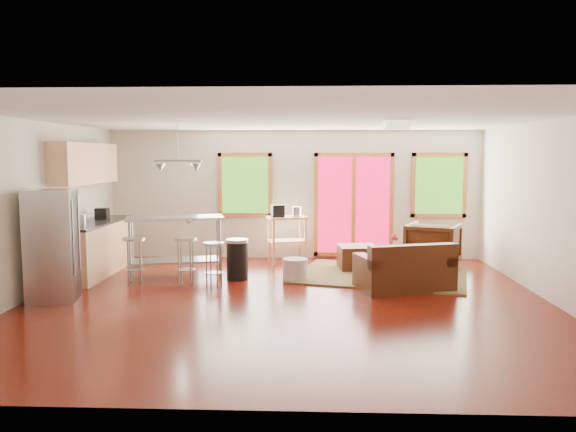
{
  "coord_description": "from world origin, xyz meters",
  "views": [
    {
      "loc": [
        0.33,
        -7.87,
        2.06
      ],
      "look_at": [
        0.0,
        0.3,
        1.2
      ],
      "focal_mm": 35.0,
      "sensor_mm": 36.0,
      "label": 1
    }
  ],
  "objects_px": {
    "coffee_table": "(402,260)",
    "island": "(175,235)",
    "armchair": "(433,243)",
    "ottoman": "(357,258)",
    "refrigerator": "(53,246)",
    "loveseat": "(405,271)",
    "rug": "(381,275)",
    "kitchen_cart": "(286,223)"
  },
  "relations": [
    {
      "from": "coffee_table",
      "to": "island",
      "type": "relative_size",
      "value": 0.57
    },
    {
      "from": "armchair",
      "to": "ottoman",
      "type": "height_order",
      "value": "armchair"
    },
    {
      "from": "coffee_table",
      "to": "refrigerator",
      "type": "bearing_deg",
      "value": -161.49
    },
    {
      "from": "loveseat",
      "to": "ottoman",
      "type": "bearing_deg",
      "value": 94.91
    },
    {
      "from": "refrigerator",
      "to": "armchair",
      "type": "bearing_deg",
      "value": 12.89
    },
    {
      "from": "loveseat",
      "to": "armchair",
      "type": "xyz_separation_m",
      "value": [
        0.82,
        1.82,
        0.17
      ]
    },
    {
      "from": "coffee_table",
      "to": "ottoman",
      "type": "xyz_separation_m",
      "value": [
        -0.71,
        0.68,
        -0.08
      ]
    },
    {
      "from": "rug",
      "to": "loveseat",
      "type": "xyz_separation_m",
      "value": [
        0.24,
        -1.05,
        0.28
      ]
    },
    {
      "from": "armchair",
      "to": "ottoman",
      "type": "xyz_separation_m",
      "value": [
        -1.43,
        -0.25,
        -0.24
      ]
    },
    {
      "from": "ottoman",
      "to": "kitchen_cart",
      "type": "bearing_deg",
      "value": 153.85
    },
    {
      "from": "rug",
      "to": "ottoman",
      "type": "xyz_separation_m",
      "value": [
        -0.37,
        0.52,
        0.21
      ]
    },
    {
      "from": "rug",
      "to": "refrigerator",
      "type": "xyz_separation_m",
      "value": [
        -4.9,
        -1.92,
        0.79
      ]
    },
    {
      "from": "armchair",
      "to": "island",
      "type": "xyz_separation_m",
      "value": [
        -4.63,
        -0.93,
        0.25
      ]
    },
    {
      "from": "loveseat",
      "to": "armchair",
      "type": "distance_m",
      "value": 2.0
    },
    {
      "from": "coffee_table",
      "to": "armchair",
      "type": "bearing_deg",
      "value": 52.38
    },
    {
      "from": "loveseat",
      "to": "coffee_table",
      "type": "height_order",
      "value": "loveseat"
    },
    {
      "from": "loveseat",
      "to": "armchair",
      "type": "bearing_deg",
      "value": 49.31
    },
    {
      "from": "refrigerator",
      "to": "coffee_table",
      "type": "bearing_deg",
      "value": 7.12
    },
    {
      "from": "coffee_table",
      "to": "refrigerator",
      "type": "relative_size",
      "value": 0.62
    },
    {
      "from": "rug",
      "to": "island",
      "type": "bearing_deg",
      "value": -177.35
    },
    {
      "from": "coffee_table",
      "to": "kitchen_cart",
      "type": "relative_size",
      "value": 0.88
    },
    {
      "from": "rug",
      "to": "loveseat",
      "type": "height_order",
      "value": "loveseat"
    },
    {
      "from": "ottoman",
      "to": "island",
      "type": "bearing_deg",
      "value": -167.91
    },
    {
      "from": "coffee_table",
      "to": "island",
      "type": "height_order",
      "value": "island"
    },
    {
      "from": "armchair",
      "to": "kitchen_cart",
      "type": "bearing_deg",
      "value": 16.26
    },
    {
      "from": "rug",
      "to": "island",
      "type": "relative_size",
      "value": 1.63
    },
    {
      "from": "rug",
      "to": "armchair",
      "type": "bearing_deg",
      "value": 36.01
    },
    {
      "from": "armchair",
      "to": "refrigerator",
      "type": "relative_size",
      "value": 0.58
    },
    {
      "from": "refrigerator",
      "to": "kitchen_cart",
      "type": "height_order",
      "value": "refrigerator"
    },
    {
      "from": "coffee_table",
      "to": "armchair",
      "type": "height_order",
      "value": "armchair"
    },
    {
      "from": "coffee_table",
      "to": "refrigerator",
      "type": "xyz_separation_m",
      "value": [
        -5.24,
        -1.76,
        0.5
      ]
    },
    {
      "from": "loveseat",
      "to": "island",
      "type": "distance_m",
      "value": 3.93
    },
    {
      "from": "refrigerator",
      "to": "kitchen_cart",
      "type": "xyz_separation_m",
      "value": [
        3.2,
        3.1,
        -0.03
      ]
    },
    {
      "from": "rug",
      "to": "ottoman",
      "type": "distance_m",
      "value": 0.67
    },
    {
      "from": "armchair",
      "to": "refrigerator",
      "type": "height_order",
      "value": "refrigerator"
    },
    {
      "from": "coffee_table",
      "to": "island",
      "type": "bearing_deg",
      "value": 180.0
    },
    {
      "from": "loveseat",
      "to": "coffee_table",
      "type": "xyz_separation_m",
      "value": [
        0.1,
        0.88,
        0.01
      ]
    },
    {
      "from": "ottoman",
      "to": "kitchen_cart",
      "type": "relative_size",
      "value": 0.59
    },
    {
      "from": "coffee_table",
      "to": "armchair",
      "type": "xyz_separation_m",
      "value": [
        0.72,
        0.94,
        0.16
      ]
    },
    {
      "from": "loveseat",
      "to": "ottoman",
      "type": "height_order",
      "value": "loveseat"
    },
    {
      "from": "loveseat",
      "to": "island",
      "type": "height_order",
      "value": "island"
    },
    {
      "from": "rug",
      "to": "kitchen_cart",
      "type": "xyz_separation_m",
      "value": [
        -1.71,
        1.18,
        0.76
      ]
    }
  ]
}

